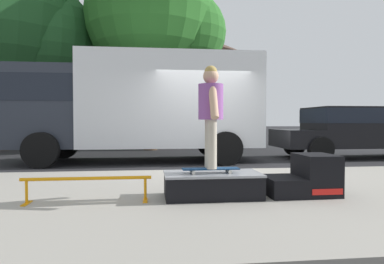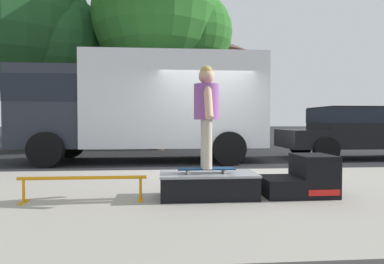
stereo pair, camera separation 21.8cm
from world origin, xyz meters
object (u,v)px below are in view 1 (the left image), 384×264
skate_box (212,184)px  kicker_ramp (306,178)px  street_tree_main (158,20)px  street_tree_neighbour (14,23)px  skater_kid (211,108)px  grind_rail (87,183)px  skateboard (211,169)px  pickup_truck_black (359,130)px  box_truck (137,103)px

skate_box → kicker_ramp: (1.35, -0.00, 0.06)m
street_tree_main → street_tree_neighbour: 5.85m
street_tree_neighbour → skater_kid: bearing=-58.3°
grind_rail → skater_kid: bearing=2.8°
kicker_ramp → skateboard: (-1.38, -0.04, 0.16)m
pickup_truck_black → street_tree_main: 8.60m
kicker_ramp → skater_kid: (-1.38, -0.04, 0.99)m
kicker_ramp → skateboard: size_ratio=1.25×
kicker_ramp → pickup_truck_black: 7.15m
kicker_ramp → skater_kid: 1.70m
box_truck → street_tree_main: size_ratio=0.86×
skater_kid → street_tree_neighbour: (-6.34, 10.28, 3.83)m
grind_rail → skateboard: size_ratio=2.11×
grind_rail → street_tree_neighbour: bearing=114.4°
kicker_ramp → grind_rail: 3.02m
skate_box → kicker_ramp: bearing=-0.0°
skate_box → skateboard: size_ratio=1.69×
box_truck → grind_rail: bearing=-94.2°
skater_kid → box_truck: box_truck is taller
pickup_truck_black → street_tree_main: size_ratio=0.71×
kicker_ramp → skater_kid: size_ratio=0.70×
skateboard → street_tree_main: size_ratio=0.10×
grind_rail → box_truck: bearing=85.8°
box_truck → street_tree_main: (0.68, 4.03, 3.57)m
grind_rail → street_tree_neighbour: (-4.70, 10.36, 4.80)m
pickup_truck_black → grind_rail: bearing=-142.2°
grind_rail → pickup_truck_black: 9.38m
skateboard → pickup_truck_black: (5.77, 5.65, 0.38)m
grind_rail → skater_kid: skater_kid is taller
skater_kid → pickup_truck_black: (5.77, 5.65, -0.46)m
street_tree_main → skateboard: bearing=-86.8°
kicker_ramp → pickup_truck_black: size_ratio=0.17×
kicker_ramp → street_tree_neighbour: bearing=127.0°
box_truck → street_tree_main: street_tree_main is taller
skateboard → street_tree_main: 10.66m
skater_kid → street_tree_neighbour: street_tree_neighbour is taller
skateboard → pickup_truck_black: pickup_truck_black is taller
kicker_ramp → street_tree_neighbour: (-7.72, 10.24, 4.82)m
skate_box → skater_kid: size_ratio=0.95×
skate_box → street_tree_neighbour: street_tree_neighbour is taller
skater_kid → skateboard: bearing=-90.0°
skate_box → box_truck: (-1.25, 5.46, 1.40)m
street_tree_neighbour → skateboard: bearing=-58.3°
kicker_ramp → street_tree_main: (-1.92, 9.48, 4.92)m
pickup_truck_black → street_tree_main: bearing=148.5°
box_truck → skate_box: bearing=-77.1°
kicker_ramp → grind_rail: kicker_ramp is taller
grind_rail → street_tree_main: 10.84m
street_tree_neighbour → box_truck: bearing=-43.1°
skate_box → box_truck: size_ratio=0.19×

